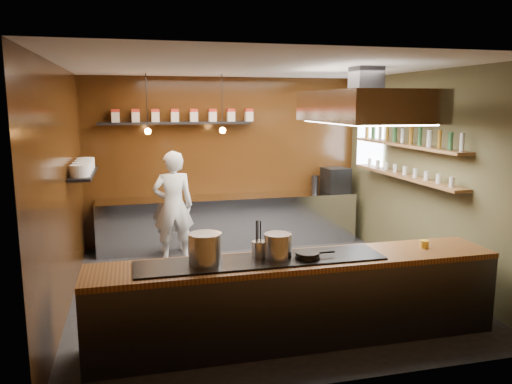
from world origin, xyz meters
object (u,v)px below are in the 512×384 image
object	(u,v)px
espresso_machine	(336,180)
chef	(173,206)
stockpot_large	(205,249)
extractor_hood	(365,106)
stockpot_small	(278,246)

from	to	relation	value
espresso_machine	chef	world-z (taller)	chef
stockpot_large	chef	xyz separation A→B (m)	(-0.06, 3.20, -0.20)
extractor_hood	stockpot_large	bearing A→B (deg)	-151.94
stockpot_large	extractor_hood	bearing A→B (deg)	28.06
stockpot_large	chef	size ratio (longest dim) A/B	0.18
espresso_machine	stockpot_small	bearing A→B (deg)	-126.14
extractor_hood	chef	world-z (taller)	extractor_hood
extractor_hood	stockpot_large	distance (m)	2.95
extractor_hood	espresso_machine	distance (m)	3.06
stockpot_small	chef	bearing A→B (deg)	104.29
stockpot_large	stockpot_small	distance (m)	0.76
stockpot_large	chef	bearing A→B (deg)	91.02
espresso_machine	chef	xyz separation A→B (m)	(-3.09, -0.65, -0.22)
stockpot_small	espresso_machine	bearing A→B (deg)	59.43
espresso_machine	stockpot_large	bearing A→B (deg)	-133.84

